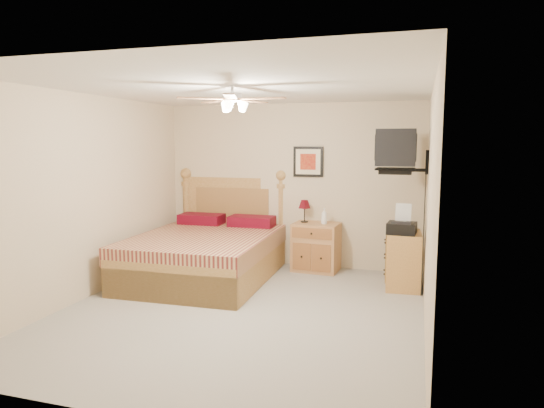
# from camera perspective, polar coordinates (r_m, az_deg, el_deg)

# --- Properties ---
(floor) EXTENTS (4.50, 4.50, 0.00)m
(floor) POSITION_cam_1_polar(r_m,az_deg,el_deg) (5.67, -3.68, -12.49)
(floor) COLOR gray
(floor) RESTS_ON ground
(ceiling) EXTENTS (4.00, 4.50, 0.04)m
(ceiling) POSITION_cam_1_polar(r_m,az_deg,el_deg) (5.37, -3.91, 13.51)
(ceiling) COLOR white
(ceiling) RESTS_ON ground
(wall_back) EXTENTS (4.00, 0.04, 2.50)m
(wall_back) POSITION_cam_1_polar(r_m,az_deg,el_deg) (7.51, 2.28, 2.20)
(wall_back) COLOR beige
(wall_back) RESTS_ON ground
(wall_front) EXTENTS (4.00, 0.04, 2.50)m
(wall_front) POSITION_cam_1_polar(r_m,az_deg,el_deg) (3.39, -17.37, -4.40)
(wall_front) COLOR beige
(wall_front) RESTS_ON ground
(wall_left) EXTENTS (0.04, 4.50, 2.50)m
(wall_left) POSITION_cam_1_polar(r_m,az_deg,el_deg) (6.36, -20.90, 0.79)
(wall_left) COLOR beige
(wall_left) RESTS_ON ground
(wall_right) EXTENTS (0.04, 4.50, 2.50)m
(wall_right) POSITION_cam_1_polar(r_m,az_deg,el_deg) (5.03, 18.03, -0.69)
(wall_right) COLOR beige
(wall_right) RESTS_ON ground
(bed) EXTENTS (1.82, 2.36, 1.50)m
(bed) POSITION_cam_1_polar(r_m,az_deg,el_deg) (6.84, -7.94, -2.60)
(bed) COLOR olive
(bed) RESTS_ON ground
(nightstand) EXTENTS (0.69, 0.54, 0.72)m
(nightstand) POSITION_cam_1_polar(r_m,az_deg,el_deg) (7.31, 5.21, -5.04)
(nightstand) COLOR #AF804A
(nightstand) RESTS_ON ground
(table_lamp) EXTENTS (0.23, 0.23, 0.34)m
(table_lamp) POSITION_cam_1_polar(r_m,az_deg,el_deg) (7.29, 3.84, -0.84)
(table_lamp) COLOR #550711
(table_lamp) RESTS_ON nightstand
(lotion_bottle) EXTENTS (0.11, 0.12, 0.23)m
(lotion_bottle) POSITION_cam_1_polar(r_m,az_deg,el_deg) (7.16, 6.16, -1.42)
(lotion_bottle) COLOR white
(lotion_bottle) RESTS_ON nightstand
(framed_picture) EXTENTS (0.46, 0.04, 0.46)m
(framed_picture) POSITION_cam_1_polar(r_m,az_deg,el_deg) (7.40, 4.29, 4.98)
(framed_picture) COLOR black
(framed_picture) RESTS_ON wall_back
(dresser) EXTENTS (0.48, 0.66, 0.75)m
(dresser) POSITION_cam_1_polar(r_m,az_deg,el_deg) (6.66, 15.17, -6.36)
(dresser) COLOR #A16E3A
(dresser) RESTS_ON ground
(fax_machine) EXTENTS (0.39, 0.41, 0.38)m
(fax_machine) POSITION_cam_1_polar(r_m,az_deg,el_deg) (6.44, 15.06, -1.73)
(fax_machine) COLOR black
(fax_machine) RESTS_ON dresser
(magazine_lower) EXTENTS (0.27, 0.31, 0.03)m
(magazine_lower) POSITION_cam_1_polar(r_m,az_deg,el_deg) (6.84, 14.93, -2.72)
(magazine_lower) COLOR beige
(magazine_lower) RESTS_ON dresser
(magazine_upper) EXTENTS (0.18, 0.24, 0.02)m
(magazine_upper) POSITION_cam_1_polar(r_m,az_deg,el_deg) (6.82, 14.84, -2.55)
(magazine_upper) COLOR tan
(magazine_upper) RESTS_ON magazine_lower
(wall_tv) EXTENTS (0.56, 0.46, 0.58)m
(wall_tv) POSITION_cam_1_polar(r_m,az_deg,el_deg) (6.33, 15.75, 6.06)
(wall_tv) COLOR black
(wall_tv) RESTS_ON wall_right
(ceiling_fan) EXTENTS (1.14, 1.14, 0.28)m
(ceiling_fan) POSITION_cam_1_polar(r_m,az_deg,el_deg) (5.17, -4.70, 12.18)
(ceiling_fan) COLOR white
(ceiling_fan) RESTS_ON ceiling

